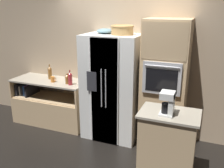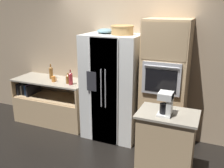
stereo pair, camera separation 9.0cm
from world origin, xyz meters
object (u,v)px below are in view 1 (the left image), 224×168
refrigerator (112,87)px  bottle_short (70,78)px  fruit_bowl (105,31)px  coffee_maker (169,103)px  bottle_wide (67,79)px  bottle_tall (50,73)px  wicker_basket (122,30)px  mug (53,79)px  wall_oven (165,85)px

refrigerator → bottle_short: 0.81m
fruit_bowl → coffee_maker: fruit_bowl is taller
bottle_wide → bottle_tall: bearing=163.7°
refrigerator → bottle_tall: size_ratio=6.25×
wicker_basket → bottle_wide: bearing=-177.0°
bottle_short → mug: 0.41m
wall_oven → bottle_wide: size_ratio=10.63×
fruit_bowl → bottle_tall: 1.49m
wall_oven → wicker_basket: 1.14m
refrigerator → mug: bearing=-176.9°
wall_oven → bottle_short: bearing=-175.2°
wall_oven → wicker_basket: wall_oven is taller
refrigerator → wall_oven: wall_oven is taller
refrigerator → wall_oven: (0.91, 0.05, 0.14)m
bottle_wide → wall_oven: bearing=3.3°
wicker_basket → coffee_maker: bearing=-44.7°
wicker_basket → fruit_bowl: size_ratio=1.25×
refrigerator → fruit_bowl: 0.99m
wall_oven → coffee_maker: 1.02m
bottle_wide → coffee_maker: 2.21m
coffee_maker → refrigerator: bearing=140.4°
refrigerator → mug: (-1.19, -0.06, 0.03)m
bottle_wide → mug: bottle_wide is taller
wall_oven → fruit_bowl: wall_oven is taller
bottle_wide → refrigerator: bearing=3.2°
refrigerator → fruit_bowl: size_ratio=6.14×
refrigerator → coffee_maker: (1.14, -0.94, 0.23)m
wicker_basket → mug: wicker_basket is taller
wall_oven → bottle_tall: (-2.28, 0.04, -0.03)m
fruit_bowl → bottle_wide: size_ratio=1.51×
mug → coffee_maker: bearing=-20.6°
coffee_maker → bottle_short: bearing=156.2°
wicker_basket → wall_oven: bearing=3.7°
fruit_bowl → mug: fruit_bowl is taller
fruit_bowl → coffee_maker: bearing=-38.3°
wall_oven → coffee_maker: (0.23, -1.00, 0.09)m
bottle_tall → coffee_maker: 2.71m
wicker_basket → mug: (-1.37, -0.07, -0.98)m
bottle_short → bottle_wide: bearing=155.0°
bottle_wide → coffee_maker: (2.02, -0.89, 0.16)m
refrigerator → bottle_wide: bearing=-176.8°
refrigerator → coffee_maker: 1.49m
wall_oven → bottle_tall: wall_oven is taller
wall_oven → bottle_wide: (-1.79, -0.10, -0.07)m
bottle_wide → wicker_basket: bearing=3.0°
refrigerator → bottle_short: size_ratio=6.64×
bottle_tall → wall_oven: bearing=-1.0°
bottle_wide → coffee_maker: coffee_maker is taller
fruit_bowl → bottle_tall: size_ratio=1.02×
coffee_maker → fruit_bowl: bearing=141.7°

